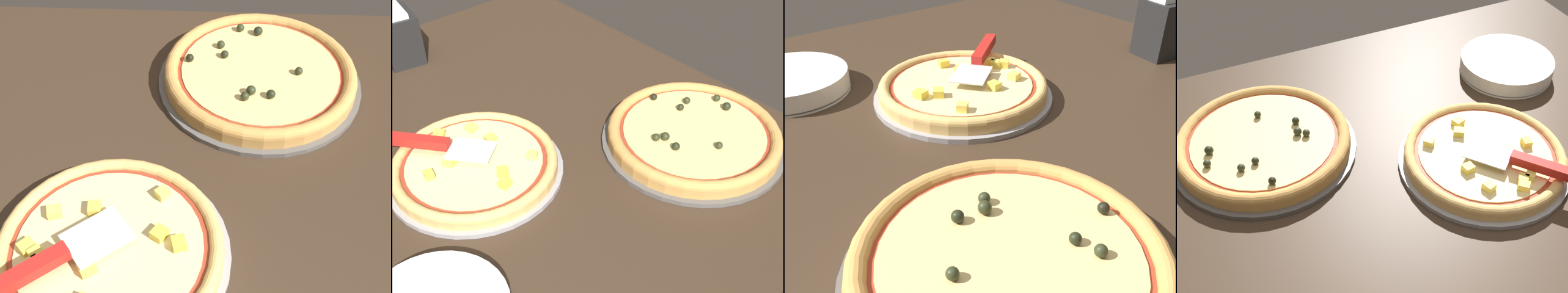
{
  "view_description": "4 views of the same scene",
  "coord_description": "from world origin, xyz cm",
  "views": [
    {
      "loc": [
        18.7,
        -44.78,
        69.81
      ],
      "look_at": [
        15.98,
        16.22,
        3.0
      ],
      "focal_mm": 50.0,
      "sensor_mm": 36.0,
      "label": 1
    },
    {
      "loc": [
        79.88,
        -41.2,
        73.49
      ],
      "look_at": [
        15.98,
        16.22,
        3.0
      ],
      "focal_mm": 50.0,
      "sensor_mm": 36.0,
      "label": 2
    },
    {
      "loc": [
        52.44,
        62.55,
        41.04
      ],
      "look_at": [
        15.98,
        16.22,
        3.0
      ],
      "focal_mm": 42.0,
      "sensor_mm": 36.0,
      "label": 3
    },
    {
      "loc": [
        -59.14,
        50.77,
        78.62
      ],
      "look_at": [
        15.98,
        16.22,
        3.0
      ],
      "focal_mm": 50.0,
      "sensor_mm": 36.0,
      "label": 4
    }
  ],
  "objects": [
    {
      "name": "ground_plane",
      "position": [
        0.0,
        0.0,
        -1.8
      ],
      "size": [
        122.97,
        120.49,
        3.6
      ],
      "primitive_type": "cube",
      "color": "#38281C"
    },
    {
      "name": "pizza_front",
      "position": [
        4.55,
        -3.66,
        2.47
      ],
      "size": [
        32.93,
        32.93,
        3.62
      ],
      "color": "#DBAD60",
      "rests_on": "pizza_pan_front"
    },
    {
      "name": "pizza_back",
      "position": [
        27.37,
        36.1,
        2.69
      ],
      "size": [
        36.52,
        36.52,
        4.33
      ],
      "color": "#C68E47",
      "rests_on": "pizza_pan_back"
    },
    {
      "name": "pizza_pan_front",
      "position": [
        4.57,
        -3.66,
        0.5
      ],
      "size": [
        35.03,
        35.03,
        1.0
      ],
      "primitive_type": "cylinder",
      "color": "#939399",
      "rests_on": "ground_plane"
    },
    {
      "name": "pizza_pan_back",
      "position": [
        27.39,
        36.09,
        0.5
      ],
      "size": [
        38.86,
        38.86,
        1.0
      ],
      "primitive_type": "cylinder",
      "color": "#565451",
      "rests_on": "ground_plane"
    },
    {
      "name": "serving_spatula",
      "position": [
        -4.34,
        -9.0,
        5.46
      ],
      "size": [
        20.83,
        17.87,
        2.0
      ],
      "color": "silver",
      "rests_on": "pizza_front"
    },
    {
      "name": "napkin_holder",
      "position": [
        -46.68,
        6.96,
        6.79
      ],
      "size": [
        12.91,
        10.47,
        14.18
      ],
      "color": "black",
      "rests_on": "ground_plane"
    }
  ]
}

